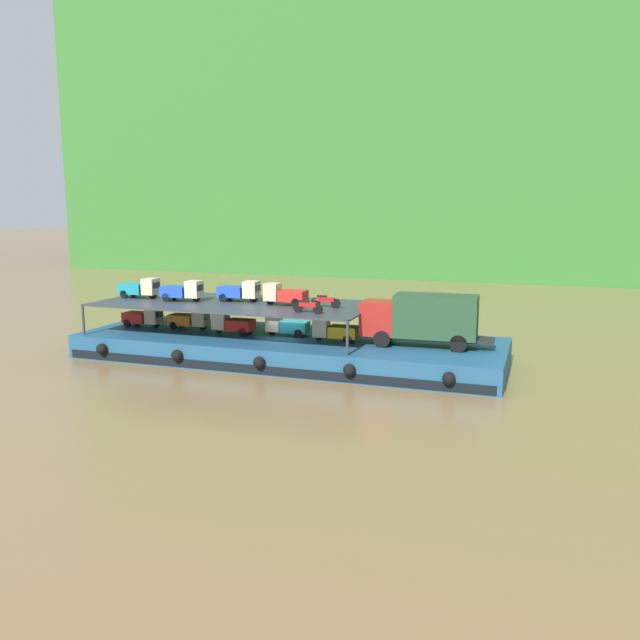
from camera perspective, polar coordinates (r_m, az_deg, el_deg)
name	(u,v)px	position (r m, az deg, el deg)	size (l,w,h in m)	color
ground_plane	(288,359)	(42.02, -2.78, -3.46)	(400.00, 400.00, 0.00)	brown
hillside_far_bank	(443,113)	(100.64, 10.72, 17.39)	(112.67, 29.11, 40.89)	#33702D
cargo_barge	(288,348)	(41.82, -2.80, -2.47)	(27.16, 9.23, 1.50)	navy
covered_lorry	(422,318)	(38.99, 8.96, 0.16)	(7.92, 2.55, 3.10)	maroon
cargo_rack	(234,304)	(42.91, -7.53, 1.42)	(17.96, 7.87, 2.00)	#2D333D
mini_truck_lower_stern	(144,317)	(46.55, -15.20, 0.27)	(2.77, 1.25, 1.38)	red
mini_truck_lower_aft	(190,319)	(44.92, -11.33, 0.08)	(2.78, 1.27, 1.38)	orange
mini_truck_lower_mid	(232,323)	(42.80, -7.68, -0.30)	(2.76, 1.23, 1.38)	red
mini_truck_lower_fore	(287,325)	(41.87, -2.93, -0.45)	(2.80, 1.30, 1.38)	teal
mini_truck_lower_bow	(334,330)	(40.07, 1.27, -0.91)	(2.80, 1.30, 1.38)	gold
mini_truck_upper_stern	(140,288)	(46.36, -15.47, 2.72)	(2.75, 1.22, 1.38)	teal
mini_truck_upper_mid	(183,291)	(44.16, -11.93, 2.52)	(2.77, 1.26, 1.38)	#1E47B7
mini_truck_upper_fore	(240,291)	(43.38, -7.05, 2.53)	(2.78, 1.26, 1.38)	#1E47B7
mini_truck_upper_bow	(285,294)	(41.45, -3.12, 2.25)	(2.74, 1.21, 1.38)	red
motorcycle_upper_port	(308,306)	(38.32, -1.09, 1.23)	(1.90, 0.55, 0.87)	black
motorcycle_upper_centre	(325,301)	(40.42, 0.47, 1.69)	(1.90, 0.55, 0.87)	black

